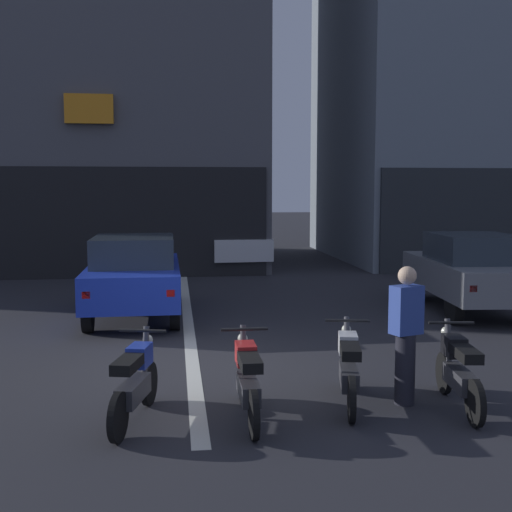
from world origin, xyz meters
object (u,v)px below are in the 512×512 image
object	(u,v)px
car_grey_parked_kerbside	(471,270)
person_by_motorcycles	(406,334)
car_white_down_street	(234,241)
motorcycle_black_row_right_mid	(459,370)
motorcycle_red_row_left_mid	(248,379)
motorcycle_blue_row_leftmost	(135,381)
motorcycle_white_row_centre	(349,367)
car_blue_crossing_near	(134,274)

from	to	relation	value
car_grey_parked_kerbside	person_by_motorcycles	world-z (taller)	person_by_motorcycles
car_white_down_street	motorcycle_black_row_right_mid	distance (m)	13.83
motorcycle_red_row_left_mid	person_by_motorcycles	xyz separation A→B (m)	(1.93, 0.27, 0.40)
car_grey_parked_kerbside	motorcycle_black_row_right_mid	world-z (taller)	car_grey_parked_kerbside
motorcycle_blue_row_leftmost	motorcycle_white_row_centre	size ratio (longest dim) A/B	0.99
person_by_motorcycles	motorcycle_blue_row_leftmost	bearing A→B (deg)	-176.63
motorcycle_white_row_centre	motorcycle_blue_row_leftmost	bearing A→B (deg)	-174.19
car_grey_parked_kerbside	motorcycle_black_row_right_mid	size ratio (longest dim) A/B	2.54
car_grey_parked_kerbside	motorcycle_white_row_centre	xyz separation A→B (m)	(-4.11, -5.41, -0.43)
car_grey_parked_kerbside	motorcycle_blue_row_leftmost	xyz separation A→B (m)	(-6.61, -5.66, -0.43)
car_grey_parked_kerbside	motorcycle_blue_row_leftmost	world-z (taller)	car_grey_parked_kerbside
motorcycle_red_row_left_mid	car_blue_crossing_near	bearing A→B (deg)	104.98
car_blue_crossing_near	motorcycle_black_row_right_mid	xyz separation A→B (m)	(4.10, -5.93, -0.43)
car_blue_crossing_near	motorcycle_red_row_left_mid	xyz separation A→B (m)	(1.60, -5.98, -0.43)
motorcycle_blue_row_leftmost	motorcycle_red_row_left_mid	bearing A→B (deg)	-3.76
person_by_motorcycles	car_grey_parked_kerbside	bearing A→B (deg)	57.87
car_white_down_street	motorcycle_blue_row_leftmost	distance (m)	13.93
motorcycle_blue_row_leftmost	motorcycle_red_row_left_mid	size ratio (longest dim) A/B	0.98
car_blue_crossing_near	car_grey_parked_kerbside	size ratio (longest dim) A/B	0.97
motorcycle_red_row_left_mid	motorcycle_black_row_right_mid	size ratio (longest dim) A/B	1.00
car_white_down_street	person_by_motorcycles	xyz separation A→B (m)	(0.80, -13.53, -0.03)
car_grey_parked_kerbside	motorcycle_black_row_right_mid	distance (m)	6.39
car_grey_parked_kerbside	motorcycle_white_row_centre	size ratio (longest dim) A/B	2.57
car_blue_crossing_near	person_by_motorcycles	world-z (taller)	person_by_motorcycles
motorcycle_black_row_right_mid	person_by_motorcycles	world-z (taller)	person_by_motorcycles
motorcycle_red_row_left_mid	motorcycle_black_row_right_mid	world-z (taller)	same
car_blue_crossing_near	motorcycle_blue_row_leftmost	world-z (taller)	car_blue_crossing_near
motorcycle_red_row_left_mid	motorcycle_white_row_centre	xyz separation A→B (m)	(1.25, 0.34, 0.00)
car_blue_crossing_near	motorcycle_red_row_left_mid	distance (m)	6.20
motorcycle_blue_row_leftmost	person_by_motorcycles	bearing A→B (deg)	3.37
car_blue_crossing_near	motorcycle_red_row_left_mid	bearing A→B (deg)	-75.02
motorcycle_red_row_left_mid	motorcycle_white_row_centre	distance (m)	1.30
car_blue_crossing_near	motorcycle_black_row_right_mid	world-z (taller)	car_blue_crossing_near
motorcycle_red_row_left_mid	person_by_motorcycles	bearing A→B (deg)	7.94
motorcycle_black_row_right_mid	car_white_down_street	bearing A→B (deg)	95.71
motorcycle_white_row_centre	motorcycle_black_row_right_mid	xyz separation A→B (m)	(1.25, -0.29, 0.00)
car_blue_crossing_near	motorcycle_white_row_centre	size ratio (longest dim) A/B	2.50
car_grey_parked_kerbside	motorcycle_black_row_right_mid	bearing A→B (deg)	-116.71
motorcycle_white_row_centre	person_by_motorcycles	bearing A→B (deg)	-5.69
motorcycle_blue_row_leftmost	person_by_motorcycles	size ratio (longest dim) A/B	0.98
motorcycle_white_row_centre	person_by_motorcycles	xyz separation A→B (m)	(0.68, -0.07, 0.40)
car_grey_parked_kerbside	motorcycle_blue_row_leftmost	bearing A→B (deg)	-139.44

